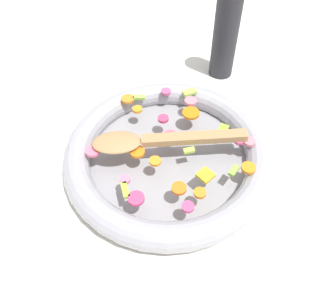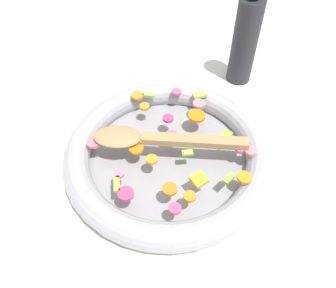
% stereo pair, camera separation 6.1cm
% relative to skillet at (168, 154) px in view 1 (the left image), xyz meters
% --- Properties ---
extents(ground_plane, '(4.00, 4.00, 0.00)m').
position_rel_skillet_xyz_m(ground_plane, '(0.00, 0.00, -0.02)').
color(ground_plane, silver).
extents(skillet, '(0.40, 0.40, 0.05)m').
position_rel_skillet_xyz_m(skillet, '(0.00, 0.00, 0.00)').
color(skillet, gray).
rests_on(skillet, ground_plane).
extents(chopped_vegetables, '(0.32, 0.29, 0.01)m').
position_rel_skillet_xyz_m(chopped_vegetables, '(0.00, 0.01, 0.03)').
color(chopped_vegetables, orange).
rests_on(chopped_vegetables, skillet).
extents(wooden_spoon, '(0.21, 0.24, 0.01)m').
position_rel_skillet_xyz_m(wooden_spoon, '(-0.02, -0.02, 0.04)').
color(wooden_spoon, '#A87F51').
rests_on(wooden_spoon, chopped_vegetables).
extents(pepper_mill, '(0.06, 0.06, 0.24)m').
position_rel_skillet_xyz_m(pepper_mill, '(-0.11, 0.30, 0.09)').
color(pepper_mill, '#232328').
rests_on(pepper_mill, ground_plane).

